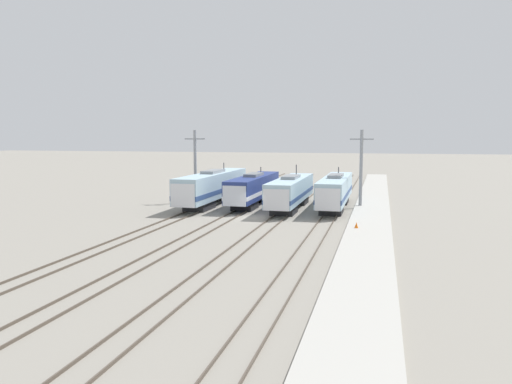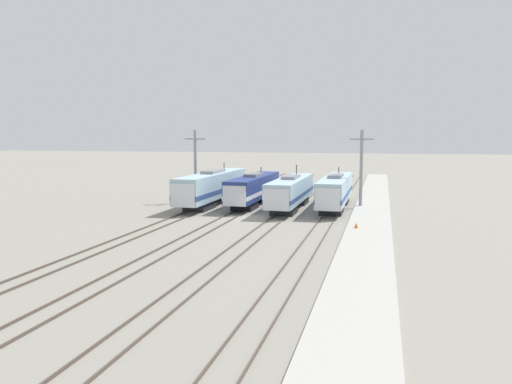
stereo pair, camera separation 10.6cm
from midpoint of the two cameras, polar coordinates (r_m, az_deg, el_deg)
name	(u,v)px [view 2 (the right image)]	position (r m, az deg, el deg)	size (l,w,h in m)	color
ground_plane	(254,218)	(52.29, -0.14, -2.95)	(400.00, 400.00, 0.00)	gray
rail_pair_far_left	(187,214)	(54.64, -7.87, -2.52)	(1.51, 120.00, 0.15)	#4C4238
rail_pair_center_left	(231,216)	(52.96, -2.79, -2.76)	(1.51, 120.00, 0.15)	#4C4238
rail_pair_center_right	(278,218)	(51.71, 2.57, -2.98)	(1.51, 120.00, 0.15)	#4C4238
rail_pair_far_right	(327,220)	(50.95, 8.16, -3.18)	(1.51, 120.00, 0.15)	#4C4238
locomotive_far_left	(212,187)	(62.20, -4.98, 0.58)	(3.02, 19.92, 4.98)	#232326
locomotive_center_left	(253,189)	(61.44, -0.30, 0.37)	(2.88, 16.99, 4.48)	black
locomotive_center_right	(290,192)	(58.25, 3.98, 0.01)	(2.98, 16.92, 4.97)	#232326
locomotive_far_right	(335,191)	(59.21, 9.09, 0.10)	(2.85, 17.81, 4.65)	#232326
catenary_tower_left	(195,165)	(64.44, -6.89, 3.07)	(2.75, 0.39, 9.25)	gray
catenary_tower_right	(361,168)	(60.15, 11.99, 2.74)	(2.75, 0.39, 9.25)	gray
platform	(370,221)	(50.67, 12.96, -3.25)	(4.00, 120.00, 0.29)	#A8A59E
traffic_cone	(356,225)	(45.77, 11.45, -3.74)	(0.35, 0.35, 0.52)	orange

